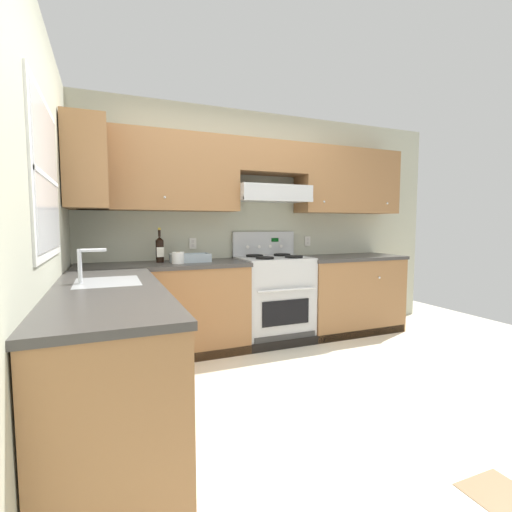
% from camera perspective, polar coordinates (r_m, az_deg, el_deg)
% --- Properties ---
extents(ground_plane, '(7.04, 7.04, 0.00)m').
position_cam_1_polar(ground_plane, '(2.94, 5.50, -20.99)').
color(ground_plane, beige).
extents(floor_accent_tile, '(0.30, 0.30, 0.01)m').
position_cam_1_polar(floor_accent_tile, '(2.37, 34.14, -28.63)').
color(floor_accent_tile, olive).
rests_on(floor_accent_tile, ground_plane).
extents(wall_back, '(4.68, 0.57, 2.55)m').
position_cam_1_polar(wall_back, '(4.20, 0.78, 7.62)').
color(wall_back, '#B7BAA3').
rests_on(wall_back, ground_plane).
extents(wall_left, '(0.47, 4.00, 2.55)m').
position_cam_1_polar(wall_left, '(2.58, -30.26, 5.58)').
color(wall_left, '#B7BAA3').
rests_on(wall_left, ground_plane).
extents(counter_back_run, '(3.60, 0.65, 0.91)m').
position_cam_1_polar(counter_back_run, '(3.95, -0.27, -7.23)').
color(counter_back_run, olive).
rests_on(counter_back_run, ground_plane).
extents(counter_left_run, '(0.63, 1.91, 1.13)m').
position_cam_1_polar(counter_left_run, '(2.47, -21.75, -14.91)').
color(counter_left_run, olive).
rests_on(counter_left_run, ground_plane).
extents(stove, '(0.76, 0.62, 1.20)m').
position_cam_1_polar(stove, '(4.04, 2.76, -6.54)').
color(stove, '#B7BABC').
rests_on(stove, ground_plane).
extents(wine_bottle, '(0.08, 0.08, 0.34)m').
position_cam_1_polar(wine_bottle, '(3.71, -14.82, 1.10)').
color(wine_bottle, black).
rests_on(wine_bottle, counter_back_run).
extents(bowl, '(0.39, 0.21, 0.08)m').
position_cam_1_polar(bowl, '(3.70, -10.25, -0.49)').
color(bowl, '#9EADB7').
rests_on(bowl, counter_back_run).
extents(paper_towel_roll, '(0.12, 0.12, 0.11)m').
position_cam_1_polar(paper_towel_roll, '(3.58, -12.11, -0.27)').
color(paper_towel_roll, white).
rests_on(paper_towel_roll, counter_back_run).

